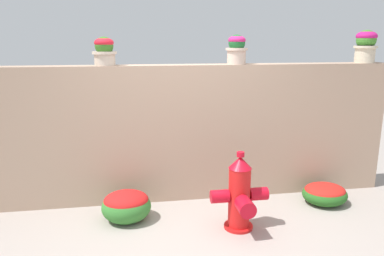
{
  "coord_description": "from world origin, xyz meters",
  "views": [
    {
      "loc": [
        -0.52,
        -3.41,
        2.01
      ],
      "look_at": [
        0.17,
        0.89,
        0.96
      ],
      "focal_mm": 34.66,
      "sensor_mm": 36.0,
      "label": 1
    }
  ],
  "objects_px": {
    "flower_bush_left": "(325,193)",
    "flower_bush_right": "(126,205)",
    "potted_plant_2": "(237,48)",
    "potted_plant_3": "(366,44)",
    "potted_plant_1": "(104,50)",
    "fire_hydrant": "(240,196)"
  },
  "relations": [
    {
      "from": "potted_plant_2",
      "to": "potted_plant_3",
      "type": "bearing_deg",
      "value": -0.01
    },
    {
      "from": "potted_plant_2",
      "to": "flower_bush_right",
      "type": "distance_m",
      "value": 2.28
    },
    {
      "from": "flower_bush_left",
      "to": "flower_bush_right",
      "type": "bearing_deg",
      "value": -178.51
    },
    {
      "from": "flower_bush_left",
      "to": "flower_bush_right",
      "type": "relative_size",
      "value": 1.01
    },
    {
      "from": "potted_plant_3",
      "to": "potted_plant_1",
      "type": "bearing_deg",
      "value": 179.91
    },
    {
      "from": "flower_bush_left",
      "to": "flower_bush_right",
      "type": "xyz_separation_m",
      "value": [
        -2.45,
        -0.06,
        0.05
      ]
    },
    {
      "from": "potted_plant_2",
      "to": "potted_plant_3",
      "type": "distance_m",
      "value": 1.72
    },
    {
      "from": "potted_plant_3",
      "to": "flower_bush_left",
      "type": "distance_m",
      "value": 1.99
    },
    {
      "from": "potted_plant_1",
      "to": "potted_plant_2",
      "type": "distance_m",
      "value": 1.58
    },
    {
      "from": "potted_plant_3",
      "to": "potted_plant_2",
      "type": "bearing_deg",
      "value": 179.99
    },
    {
      "from": "potted_plant_1",
      "to": "fire_hydrant",
      "type": "bearing_deg",
      "value": -34.06
    },
    {
      "from": "potted_plant_3",
      "to": "flower_bush_left",
      "type": "relative_size",
      "value": 0.75
    },
    {
      "from": "potted_plant_1",
      "to": "flower_bush_left",
      "type": "height_order",
      "value": "potted_plant_1"
    },
    {
      "from": "flower_bush_left",
      "to": "potted_plant_2",
      "type": "bearing_deg",
      "value": 155.44
    },
    {
      "from": "fire_hydrant",
      "to": "flower_bush_right",
      "type": "relative_size",
      "value": 1.55
    },
    {
      "from": "potted_plant_3",
      "to": "fire_hydrant",
      "type": "xyz_separation_m",
      "value": [
        -1.91,
        -0.94,
        -1.56
      ]
    },
    {
      "from": "potted_plant_1",
      "to": "potted_plant_2",
      "type": "height_order",
      "value": "potted_plant_2"
    },
    {
      "from": "potted_plant_2",
      "to": "flower_bush_left",
      "type": "bearing_deg",
      "value": -24.56
    },
    {
      "from": "flower_bush_right",
      "to": "potted_plant_1",
      "type": "bearing_deg",
      "value": 108.92
    },
    {
      "from": "flower_bush_left",
      "to": "flower_bush_right",
      "type": "distance_m",
      "value": 2.45
    },
    {
      "from": "potted_plant_2",
      "to": "fire_hydrant",
      "type": "xyz_separation_m",
      "value": [
        -0.19,
        -0.94,
        -1.52
      ]
    },
    {
      "from": "potted_plant_2",
      "to": "potted_plant_3",
      "type": "height_order",
      "value": "potted_plant_3"
    }
  ]
}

